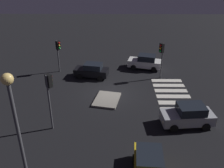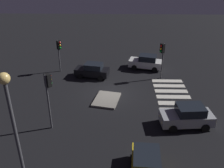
{
  "view_description": "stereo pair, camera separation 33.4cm",
  "coord_description": "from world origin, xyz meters",
  "px_view_note": "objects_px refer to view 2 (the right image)",
  "views": [
    {
      "loc": [
        -20.98,
        -0.25,
        11.47
      ],
      "look_at": [
        0.0,
        0.0,
        1.0
      ],
      "focal_mm": 39.55,
      "sensor_mm": 36.0,
      "label": 1
    },
    {
      "loc": [
        -20.98,
        -0.58,
        11.47
      ],
      "look_at": [
        0.0,
        0.0,
        1.0
      ],
      "focal_mm": 39.55,
      "sensor_mm": 36.0,
      "label": 2
    }
  ],
  "objects_px": {
    "traffic_island": "(107,100)",
    "street_lamp": "(12,115)",
    "traffic_light_west": "(48,88)",
    "traffic_light_east": "(162,53)",
    "traffic_light_north": "(59,48)",
    "car_white": "(146,62)",
    "car_silver": "(187,116)",
    "car_black": "(92,70)",
    "car_yellow": "(146,168)"
  },
  "relations": [
    {
      "from": "traffic_light_east",
      "to": "street_lamp",
      "type": "height_order",
      "value": "street_lamp"
    },
    {
      "from": "car_silver",
      "to": "street_lamp",
      "type": "relative_size",
      "value": 0.58
    },
    {
      "from": "traffic_island",
      "to": "traffic_light_west",
      "type": "distance_m",
      "value": 6.59
    },
    {
      "from": "car_black",
      "to": "traffic_light_north",
      "type": "height_order",
      "value": "traffic_light_north"
    },
    {
      "from": "traffic_island",
      "to": "street_lamp",
      "type": "height_order",
      "value": "street_lamp"
    },
    {
      "from": "car_yellow",
      "to": "car_silver",
      "type": "height_order",
      "value": "car_silver"
    },
    {
      "from": "traffic_light_west",
      "to": "car_white",
      "type": "bearing_deg",
      "value": 3.47
    },
    {
      "from": "street_lamp",
      "to": "car_black",
      "type": "bearing_deg",
      "value": -8.42
    },
    {
      "from": "car_white",
      "to": "car_black",
      "type": "xyz_separation_m",
      "value": [
        -2.57,
        6.09,
        -0.04
      ]
    },
    {
      "from": "car_white",
      "to": "traffic_light_north",
      "type": "distance_m",
      "value": 10.12
    },
    {
      "from": "car_black",
      "to": "car_yellow",
      "type": "bearing_deg",
      "value": 117.94
    },
    {
      "from": "traffic_island",
      "to": "car_black",
      "type": "height_order",
      "value": "car_black"
    },
    {
      "from": "traffic_light_north",
      "to": "street_lamp",
      "type": "relative_size",
      "value": 0.52
    },
    {
      "from": "traffic_light_west",
      "to": "traffic_light_east",
      "type": "bearing_deg",
      "value": -8.18
    },
    {
      "from": "car_white",
      "to": "car_yellow",
      "type": "relative_size",
      "value": 1.02
    },
    {
      "from": "car_black",
      "to": "street_lamp",
      "type": "distance_m",
      "value": 15.68
    },
    {
      "from": "traffic_light_east",
      "to": "traffic_light_west",
      "type": "bearing_deg",
      "value": 9.38
    },
    {
      "from": "traffic_light_north",
      "to": "traffic_light_west",
      "type": "xyz_separation_m",
      "value": [
        -10.63,
        -1.63,
        0.59
      ]
    },
    {
      "from": "traffic_light_east",
      "to": "car_yellow",
      "type": "bearing_deg",
      "value": 44.24
    },
    {
      "from": "car_white",
      "to": "car_silver",
      "type": "xyz_separation_m",
      "value": [
        -11.31,
        -2.06,
        0.03
      ]
    },
    {
      "from": "car_yellow",
      "to": "car_silver",
      "type": "distance_m",
      "value": 6.52
    },
    {
      "from": "car_silver",
      "to": "car_black",
      "type": "xyz_separation_m",
      "value": [
        8.74,
        8.16,
        -0.07
      ]
    },
    {
      "from": "car_silver",
      "to": "car_yellow",
      "type": "bearing_deg",
      "value": 50.99
    },
    {
      "from": "car_white",
      "to": "car_silver",
      "type": "bearing_deg",
      "value": 114.29
    },
    {
      "from": "car_black",
      "to": "traffic_island",
      "type": "bearing_deg",
      "value": 119.72
    },
    {
      "from": "traffic_island",
      "to": "car_yellow",
      "type": "distance_m",
      "value": 9.47
    },
    {
      "from": "car_yellow",
      "to": "street_lamp",
      "type": "bearing_deg",
      "value": -79.04
    },
    {
      "from": "car_white",
      "to": "street_lamp",
      "type": "relative_size",
      "value": 0.58
    },
    {
      "from": "traffic_island",
      "to": "traffic_light_east",
      "type": "bearing_deg",
      "value": -48.9
    },
    {
      "from": "traffic_light_west",
      "to": "traffic_island",
      "type": "bearing_deg",
      "value": -5.11
    },
    {
      "from": "car_white",
      "to": "car_black",
      "type": "relative_size",
      "value": 1.07
    },
    {
      "from": "car_white",
      "to": "traffic_island",
      "type": "bearing_deg",
      "value": 74.66
    },
    {
      "from": "traffic_light_north",
      "to": "street_lamp",
      "type": "bearing_deg",
      "value": -44.38
    },
    {
      "from": "car_silver",
      "to": "traffic_light_west",
      "type": "bearing_deg",
      "value": -2.14
    },
    {
      "from": "car_white",
      "to": "car_silver",
      "type": "distance_m",
      "value": 11.49
    },
    {
      "from": "traffic_light_north",
      "to": "car_black",
      "type": "bearing_deg",
      "value": 19.89
    },
    {
      "from": "car_silver",
      "to": "traffic_light_north",
      "type": "xyz_separation_m",
      "value": [
        10.14,
        11.92,
        1.94
      ]
    },
    {
      "from": "car_white",
      "to": "car_yellow",
      "type": "xyz_separation_m",
      "value": [
        -16.7,
        1.59,
        0.02
      ]
    },
    {
      "from": "traffic_island",
      "to": "traffic_light_west",
      "type": "relative_size",
      "value": 0.72
    },
    {
      "from": "traffic_light_north",
      "to": "traffic_island",
      "type": "bearing_deg",
      "value": -9.17
    },
    {
      "from": "car_white",
      "to": "traffic_light_east",
      "type": "relative_size",
      "value": 1.04
    },
    {
      "from": "street_lamp",
      "to": "traffic_light_north",
      "type": "bearing_deg",
      "value": 5.41
    },
    {
      "from": "traffic_light_east",
      "to": "traffic_light_north",
      "type": "bearing_deg",
      "value": -42.41
    },
    {
      "from": "traffic_light_north",
      "to": "traffic_light_east",
      "type": "distance_m",
      "value": 11.25
    },
    {
      "from": "street_lamp",
      "to": "traffic_light_east",
      "type": "bearing_deg",
      "value": -33.03
    },
    {
      "from": "car_silver",
      "to": "traffic_light_north",
      "type": "distance_m",
      "value": 15.77
    },
    {
      "from": "car_black",
      "to": "car_silver",
      "type": "bearing_deg",
      "value": 143.29
    },
    {
      "from": "traffic_light_east",
      "to": "car_white",
      "type": "bearing_deg",
      "value": -99.57
    },
    {
      "from": "car_white",
      "to": "traffic_light_west",
      "type": "height_order",
      "value": "traffic_light_west"
    },
    {
      "from": "car_silver",
      "to": "traffic_light_east",
      "type": "bearing_deg",
      "value": -89.61
    }
  ]
}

